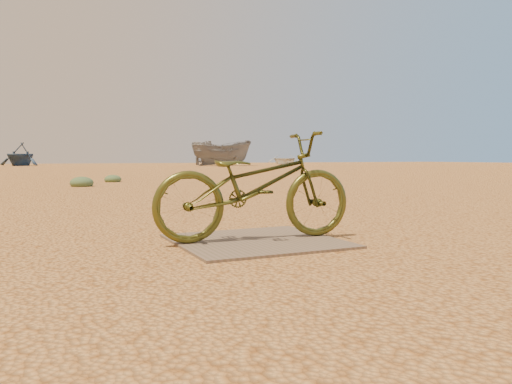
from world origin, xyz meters
name	(u,v)px	position (x,y,z in m)	size (l,w,h in m)	color
ground	(212,255)	(0.00, 0.00, 0.00)	(120.00, 120.00, 0.00)	tan
plywood_board	(256,241)	(0.54, 0.37, 0.01)	(1.39, 1.34, 0.02)	brown
bicycle	(255,186)	(0.55, 0.40, 0.50)	(0.63, 1.82, 0.96)	#464919
boat_far_left	(21,154)	(-1.63, 44.72, 1.03)	(3.38, 3.92, 2.06)	navy
boat_mid_right	(222,153)	(14.52, 37.67, 1.14)	(2.22, 5.89, 2.28)	slate
boat_far_right	(284,159)	(24.14, 44.01, 0.51)	(3.54, 4.96, 1.03)	silver
kale_a	(82,186)	(0.02, 9.93, 0.00)	(0.59, 0.59, 0.32)	#557049
kale_b	(113,182)	(1.12, 11.98, 0.00)	(0.51, 0.51, 0.28)	#557049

